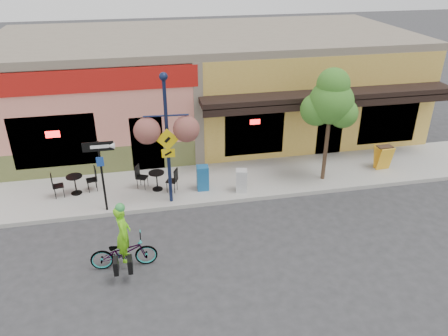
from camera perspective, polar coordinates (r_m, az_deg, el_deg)
name	(u,v)px	position (r m, az deg, el deg)	size (l,w,h in m)	color
ground	(245,210)	(14.73, 2.78, -5.51)	(90.00, 90.00, 0.00)	#2D2D30
sidewalk	(232,180)	(16.36, 1.09, -1.60)	(24.00, 3.00, 0.15)	#9E9B93
curb	(241,200)	(15.14, 2.28, -4.17)	(24.00, 0.12, 0.15)	#A8A59E
building	(207,83)	(20.56, -2.25, 11.02)	(18.20, 8.20, 4.50)	#DF826E
bicycle	(124,252)	(12.40, -12.96, -10.66)	(0.63, 1.80, 0.95)	maroon
cyclist_rider	(124,241)	(12.19, -12.90, -9.31)	(0.60, 0.40, 1.66)	#6DD616
lamp_post	(168,141)	(14.03, -7.39, 3.53)	(1.42, 0.57, 4.44)	#121C3B
one_way_sign	(102,177)	(14.36, -15.59, -1.11)	(0.94, 0.20, 2.46)	black
cafe_set_left	(75,182)	(16.01, -18.90, -1.77)	(1.48, 0.74, 0.89)	black
cafe_set_right	(157,178)	(15.57, -8.78, -1.35)	(1.48, 0.74, 0.89)	black
newspaper_box_blue	(203,178)	(15.42, -2.80, -1.29)	(0.41, 0.36, 0.91)	#17578F
newspaper_box_grey	(241,181)	(15.33, 2.29, -1.66)	(0.38, 0.35, 0.82)	beige
street_tree	(328,126)	(15.88, 13.49, 5.39)	(1.65, 1.65, 4.22)	#3D7A26
sandwich_board	(385,159)	(17.82, 20.34, 1.10)	(0.57, 0.42, 0.95)	yellow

